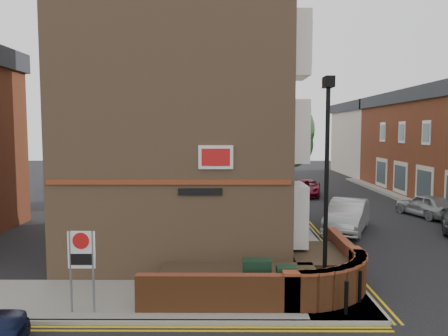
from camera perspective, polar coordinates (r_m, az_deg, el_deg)
ground at (r=11.92m, az=6.27°, el=-19.72°), size 120.00×120.00×0.00m
pavement_corner at (r=13.42m, az=-10.15°, el=-16.58°), size 13.00×3.00×0.12m
pavement_main at (r=27.40m, az=6.96°, el=-5.38°), size 2.00×32.00×0.12m
kerb_side at (r=12.07m, az=-11.51°, el=-19.16°), size 13.00×0.15×0.12m
kerb_main_near at (r=27.54m, az=9.03°, el=-5.35°), size 0.15×32.00×0.12m
kerb_main_far at (r=27.15m, az=27.07°, el=-5.99°), size 0.15×40.00×0.12m
yellow_lines_side at (r=11.87m, az=-11.77°, el=-19.89°), size 13.00×0.28×0.01m
yellow_lines_main at (r=27.58m, az=9.55°, el=-5.46°), size 0.28×32.00×0.01m
corner_building at (r=18.89m, az=-4.85°, el=8.77°), size 8.95×10.40×13.60m
garden_wall at (r=14.22m, az=5.18°, el=-15.52°), size 6.80×6.00×1.20m
lamppost at (r=12.39m, az=13.22°, el=-2.71°), size 0.25×0.50×6.30m
utility_cabinet_large at (r=12.83m, az=4.30°, el=-14.41°), size 0.80×0.45×1.20m
utility_cabinet_small at (r=12.64m, az=8.14°, el=-14.98°), size 0.55×0.40×1.10m
bollard_near at (r=12.42m, az=15.68°, el=-15.98°), size 0.11×0.11×0.90m
bollard_far at (r=13.30m, az=17.31°, el=-14.59°), size 0.11×0.11×0.90m
zone_sign at (r=12.36m, az=-18.11°, el=-10.91°), size 0.72×0.07×2.20m
far_terrace_cream at (r=51.23m, az=18.13°, el=3.71°), size 5.40×12.40×8.00m
tree_near at (r=25.02m, az=7.59°, el=4.32°), size 3.64×3.65×6.70m
tree_mid at (r=32.97m, az=5.83°, el=5.35°), size 4.03×4.03×7.42m
tree_far at (r=40.94m, az=4.74°, el=4.89°), size 3.81×3.81×7.00m
traffic_light_assembly at (r=36.01m, az=5.98°, el=1.48°), size 0.20×0.16×4.20m
silver_car_near at (r=22.39m, az=15.82°, el=-6.01°), size 3.44×4.97×1.55m
red_car_main at (r=33.63m, az=10.73°, el=-2.57°), size 2.89×4.65×1.20m
silver_car_far at (r=27.65m, az=24.93°, el=-4.44°), size 2.62×4.21×1.34m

